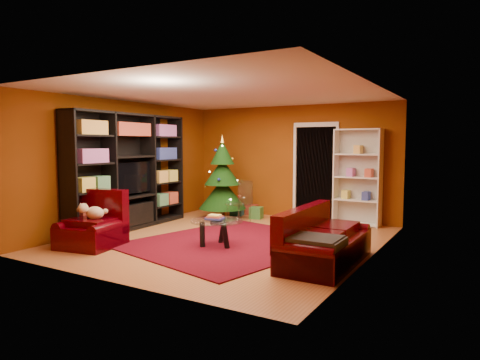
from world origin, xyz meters
The scene contains 18 objects.
floor centered at (0.00, 0.00, -0.03)m, with size 5.00×5.50×0.05m, color #A66333.
ceiling centered at (0.00, 0.00, 2.62)m, with size 5.00×5.50×0.05m, color silver.
wall_back centered at (0.00, 2.77, 1.30)m, with size 5.00×0.05×2.60m, color #7C3A0B.
wall_left centered at (-2.52, 0.00, 1.30)m, with size 0.05×5.50×2.60m, color #7C3A0B.
wall_right centered at (2.52, 0.00, 1.30)m, with size 0.05×5.50×2.60m, color #7C3A0B.
doorway centered at (0.60, 2.73, 1.05)m, with size 1.06×0.60×2.16m, color black, non-canonical shape.
rug centered at (0.19, -0.22, 0.01)m, with size 2.84×3.32×0.02m, color #590714.
media_unit centered at (-2.27, -0.15, 1.16)m, with size 0.46×3.03×2.32m, color black, non-canonical shape.
christmas_tree centered at (-1.28, 1.77, 0.94)m, with size 1.08×1.08×1.93m, color black, non-canonical shape.
gift_box_teal centered at (-1.22, 2.31, 0.14)m, with size 0.28×0.28×0.28m, color #196983.
gift_box_green centered at (-0.61, 2.16, 0.13)m, with size 0.27×0.27×0.27m, color #2F722F.
gift_box_red centered at (-0.96, 2.59, 0.12)m, with size 0.24×0.24×0.24m, color maroon.
white_bookshelf centered at (1.60, 2.57, 1.02)m, with size 0.97×0.35×2.09m, color white, non-canonical shape.
armchair centered at (-1.70, -1.63, 0.38)m, with size 0.98×0.98×0.76m, color #300006, non-canonical shape.
dog centered at (-1.66, -1.57, 0.57)m, with size 0.40×0.30×0.25m, color beige, non-canonical shape.
sofa centered at (2.02, -0.59, 0.41)m, with size 1.90×0.85×0.82m, color #300006, non-canonical shape.
coffee_table centered at (0.11, -0.55, 0.23)m, with size 0.88×0.88×0.55m, color gray, non-canonical shape.
acrylic_chair centered at (-0.66, 1.46, 0.42)m, with size 0.43×0.47×0.84m, color #66605B, non-canonical shape.
Camera 1 is at (4.04, -6.42, 1.73)m, focal length 32.00 mm.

